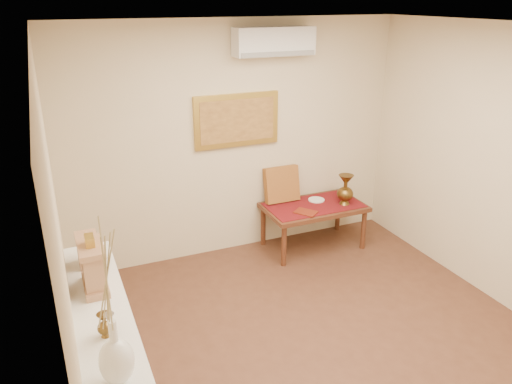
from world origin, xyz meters
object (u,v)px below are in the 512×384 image
mantel_clock (93,266)px  low_table (314,210)px  display_ledge (109,370)px  brass_urn_tall (346,186)px  wooden_chest (88,249)px  white_vase (109,304)px

mantel_clock → low_table: (2.67, 1.58, -0.67)m
display_ledge → low_table: 3.27m
brass_urn_tall → wooden_chest: size_ratio=1.84×
wooden_chest → low_table: (2.67, 1.21, -0.62)m
display_ledge → wooden_chest: size_ratio=8.28×
brass_urn_tall → mantel_clock: size_ratio=1.10×
white_vase → low_table: (2.67, 2.59, -0.99)m
display_ledge → low_table: bearing=35.1°
white_vase → wooden_chest: white_vase is taller
brass_urn_tall → display_ledge: bearing=-149.8°
mantel_clock → low_table: bearing=30.6°
white_vase → display_ledge: white_vase is taller
mantel_clock → display_ledge: bearing=-91.1°
white_vase → brass_urn_tall: 3.96m
brass_urn_tall → wooden_chest: bearing=-160.2°
mantel_clock → low_table: size_ratio=0.34×
display_ledge → wooden_chest: wooden_chest is taller
white_vase → display_ledge: bearing=90.8°
brass_urn_tall → wooden_chest: 3.23m
white_vase → brass_urn_tall: size_ratio=2.19×
low_table → wooden_chest: bearing=-155.7°
mantel_clock → wooden_chest: 0.38m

